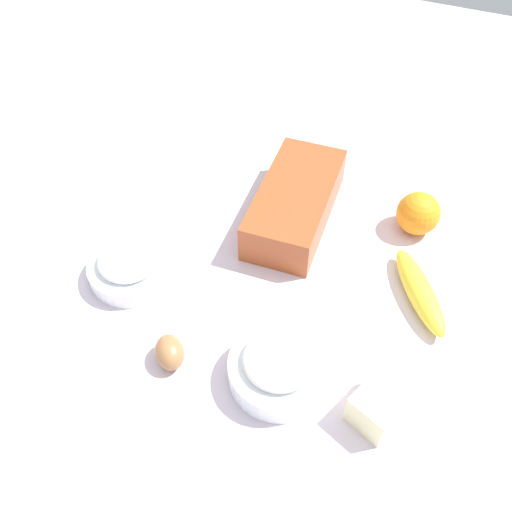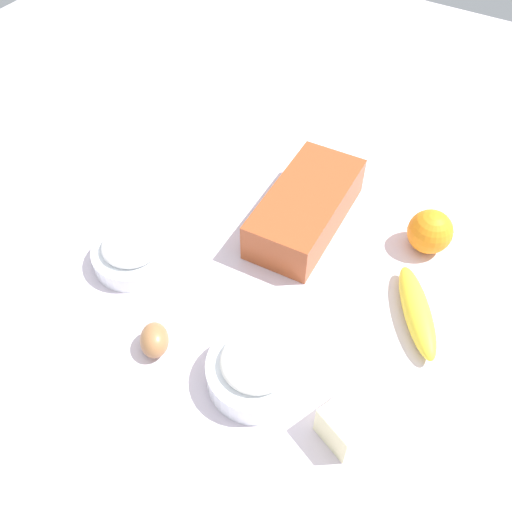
{
  "view_description": "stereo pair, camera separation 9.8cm",
  "coord_description": "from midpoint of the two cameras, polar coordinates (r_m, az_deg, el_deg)",
  "views": [
    {
      "loc": [
        0.59,
        0.25,
        0.78
      ],
      "look_at": [
        0.0,
        0.0,
        0.04
      ],
      "focal_mm": 39.15,
      "sensor_mm": 36.0,
      "label": 1
    },
    {
      "loc": [
        0.55,
        0.34,
        0.78
      ],
      "look_at": [
        0.0,
        0.0,
        0.04
      ],
      "focal_mm": 39.15,
      "sensor_mm": 36.0,
      "label": 2
    }
  ],
  "objects": [
    {
      "name": "ground_plane",
      "position": [
        1.02,
        2.75,
        -2.01
      ],
      "size": [
        2.4,
        2.4,
        0.02
      ],
      "primitive_type": "cube",
      "color": "silver"
    },
    {
      "name": "flour_bowl",
      "position": [
        0.86,
        3.4,
        -11.61
      ],
      "size": [
        0.15,
        0.15,
        0.07
      ],
      "color": "white",
      "rests_on": "ground_plane"
    },
    {
      "name": "sugar_bowl",
      "position": [
        1.02,
        -9.83,
        0.3
      ],
      "size": [
        0.15,
        0.15,
        0.06
      ],
      "color": "white",
      "rests_on": "ground_plane"
    },
    {
      "name": "banana",
      "position": [
        0.98,
        18.91,
        -5.53
      ],
      "size": [
        0.18,
        0.14,
        0.04
      ],
      "primitive_type": "ellipsoid",
      "rotation": [
        0.0,
        0.0,
        3.74
      ],
      "color": "yellow",
      "rests_on": "ground_plane"
    },
    {
      "name": "butter_block",
      "position": [
        0.84,
        13.33,
        -16.14
      ],
      "size": [
        0.11,
        0.09,
        0.06
      ],
      "primitive_type": "cube",
      "rotation": [
        0.0,
        0.0,
        -0.39
      ],
      "color": "#F4EDB2",
      "rests_on": "ground_plane"
    },
    {
      "name": "egg_near_butter",
      "position": [
        0.9,
        -7.27,
        -8.7
      ],
      "size": [
        0.08,
        0.07,
        0.05
      ],
      "primitive_type": "ellipsoid",
      "rotation": [
        0.0,
        1.57,
        0.69
      ],
      "color": "#9D693F",
      "rests_on": "ground_plane"
    },
    {
      "name": "orange_fruit",
      "position": [
        1.08,
        19.87,
        2.22
      ],
      "size": [
        0.08,
        0.08,
        0.08
      ],
      "primitive_type": "sphere",
      "color": "orange",
      "rests_on": "ground_plane"
    },
    {
      "name": "loaf_pan",
      "position": [
        1.07,
        7.74,
        4.83
      ],
      "size": [
        0.29,
        0.15,
        0.08
      ],
      "rotation": [
        0.0,
        0.0,
        0.06
      ],
      "color": "#9E4723",
      "rests_on": "ground_plane"
    }
  ]
}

